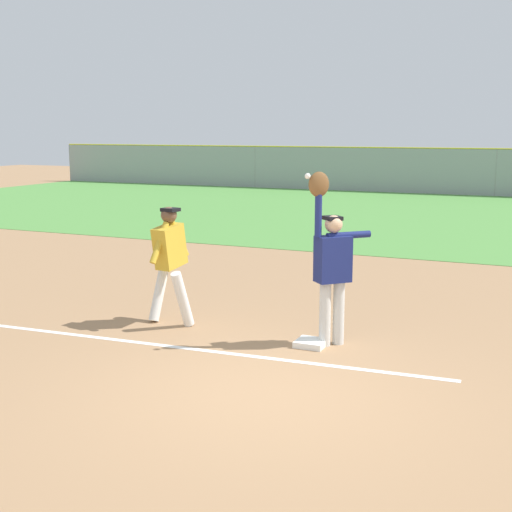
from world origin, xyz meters
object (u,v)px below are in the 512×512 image
first_base (311,343)px  parked_car_tan (354,172)px  runner (170,257)px  baseball (308,176)px  parked_car_silver (456,175)px  fielder (332,261)px

first_base → parked_car_tan: 26.83m
runner → parked_car_tan: size_ratio=0.38×
baseball → runner: bearing=172.4°
runner → first_base: bearing=3.7°
first_base → parked_car_silver: size_ratio=0.08×
parked_car_silver → fielder: bearing=-87.6°
runner → parked_car_tan: runner is taller
fielder → parked_car_silver: size_ratio=0.51×
runner → parked_car_tan: 26.17m
parked_car_tan → baseball: bearing=-81.4°
fielder → first_base: bearing=81.9°
parked_car_tan → parked_car_silver: (4.98, 0.04, 0.00)m
first_base → baseball: baseball is taller
runner → parked_car_tan: (-4.70, 25.74, -0.32)m
first_base → fielder: 1.11m
runner → baseball: (2.19, -0.29, 1.23)m
first_base → parked_car_tan: bearing=105.0°
runner → parked_car_tan: bearing=108.5°
first_base → runner: (-2.22, 0.17, 0.96)m
baseball → fielder: bearing=48.6°
parked_car_tan → first_base: bearing=-81.3°
baseball → parked_car_silver: (-1.90, 26.07, -1.55)m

